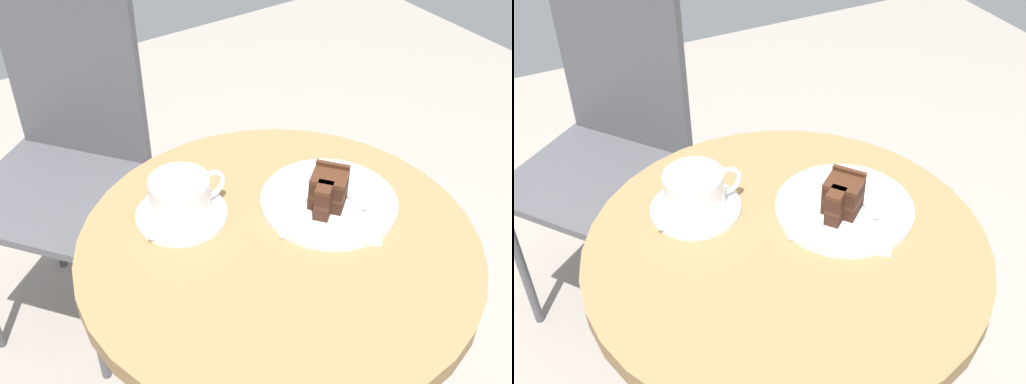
% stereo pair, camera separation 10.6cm
% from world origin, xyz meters
% --- Properties ---
extents(cafe_table, '(0.65, 0.65, 0.73)m').
position_xyz_m(cafe_table, '(0.00, 0.00, 0.60)').
color(cafe_table, olive).
rests_on(cafe_table, ground).
extents(saucer, '(0.15, 0.15, 0.01)m').
position_xyz_m(saucer, '(-0.10, 0.14, 0.74)').
color(saucer, white).
rests_on(saucer, cafe_table).
extents(coffee_cup, '(0.14, 0.10, 0.07)m').
position_xyz_m(coffee_cup, '(-0.10, 0.14, 0.77)').
color(coffee_cup, white).
rests_on(coffee_cup, saucer).
extents(teaspoon, '(0.09, 0.05, 0.00)m').
position_xyz_m(teaspoon, '(-0.14, 0.10, 0.74)').
color(teaspoon, silver).
rests_on(teaspoon, saucer).
extents(cake_plate, '(0.23, 0.23, 0.01)m').
position_xyz_m(cake_plate, '(0.12, 0.03, 0.74)').
color(cake_plate, white).
rests_on(cake_plate, cafe_table).
extents(cake_slice, '(0.09, 0.08, 0.07)m').
position_xyz_m(cake_slice, '(0.11, 0.02, 0.77)').
color(cake_slice, '#381E14').
rests_on(cake_slice, cake_plate).
extents(fork, '(0.04, 0.15, 0.00)m').
position_xyz_m(fork, '(0.15, -0.01, 0.75)').
color(fork, silver).
rests_on(fork, cake_plate).
extents(napkin, '(0.23, 0.23, 0.00)m').
position_xyz_m(napkin, '(0.11, 0.02, 0.73)').
color(napkin, silver).
rests_on(napkin, cafe_table).
extents(cafe_chair, '(0.53, 0.53, 0.91)m').
position_xyz_m(cafe_chair, '(-0.12, 0.74, 0.54)').
color(cafe_chair, '#4C4C51').
rests_on(cafe_chair, ground).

